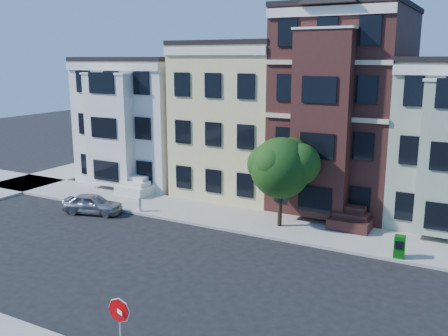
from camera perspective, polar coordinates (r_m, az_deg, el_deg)
The scene contains 10 objects.
ground at distance 20.76m, azimuth 2.08°, elevation -13.92°, with size 120.00×120.00×0.00m, color black.
far_sidewalk at distance 27.58m, azimuth 9.56°, elevation -7.09°, with size 60.00×4.00×0.15m, color #9E9B93.
house_white at distance 39.17m, azimuth -8.17°, elevation 5.40°, with size 8.00×9.00×9.00m, color silver.
house_yellow at distance 34.96m, azimuth 2.46°, elevation 5.51°, with size 7.00×9.00×10.00m, color beige.
house_brown at distance 32.42m, azimuth 13.73°, elevation 6.40°, with size 7.00×9.00×12.00m, color #3B1B17.
street_tree at distance 27.12m, azimuth 6.51°, elevation -0.46°, with size 5.24×5.24×6.10m, color #224D18, non-canonical shape.
parked_car at distance 31.23m, azimuth -14.79°, elevation -3.97°, with size 1.45×3.61×1.23m, color #A0A2A9.
newspaper_box at distance 24.73m, azimuth 19.42°, elevation -8.48°, with size 0.48×0.43×1.06m, color #0C580F.
fire_hydrant at distance 30.63m, azimuth -9.62°, elevation -4.25°, with size 0.25×0.25×0.72m, color silver.
stop_sign at distance 15.33m, azimuth -11.75°, elevation -17.91°, with size 0.76×0.11×2.77m, color #AE0204, non-canonical shape.
Camera 1 is at (8.22, -16.69, 9.22)m, focal length 40.00 mm.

